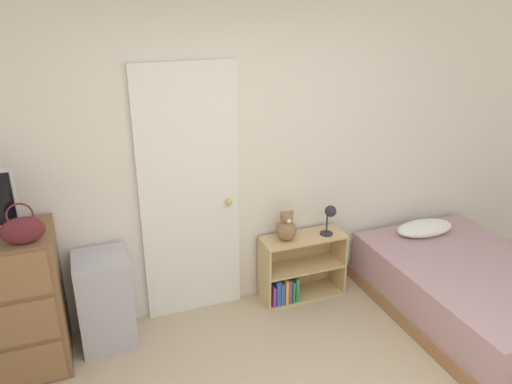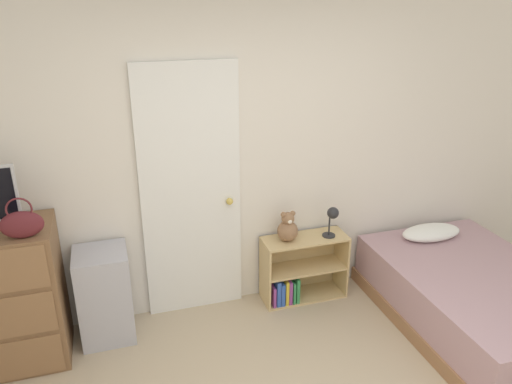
% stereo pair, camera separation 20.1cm
% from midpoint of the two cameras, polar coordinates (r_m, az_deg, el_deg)
% --- Properties ---
extents(wall_back, '(10.00, 0.06, 2.55)m').
position_cam_midpoint_polar(wall_back, '(3.97, -3.98, 3.84)').
color(wall_back, silver).
rests_on(wall_back, ground_plane).
extents(door_closed, '(0.79, 0.09, 2.05)m').
position_cam_midpoint_polar(door_closed, '(3.92, -8.99, -0.48)').
color(door_closed, white).
rests_on(door_closed, ground_plane).
extents(handbag, '(0.27, 0.10, 0.28)m').
position_cam_midpoint_polar(handbag, '(3.45, -26.67, -3.89)').
color(handbag, '#591E23').
rests_on(handbag, dresser).
extents(storage_bin, '(0.39, 0.38, 0.73)m').
position_cam_midpoint_polar(storage_bin, '(4.00, -18.30, -11.65)').
color(storage_bin, '#ADADB7').
rests_on(storage_bin, ground_plane).
extents(bookshelf, '(0.73, 0.28, 0.58)m').
position_cam_midpoint_polar(bookshelf, '(4.40, 3.19, -9.11)').
color(bookshelf, tan).
rests_on(bookshelf, ground_plane).
extents(teddy_bear, '(0.17, 0.17, 0.26)m').
position_cam_midpoint_polar(teddy_bear, '(4.14, 2.10, -4.08)').
color(teddy_bear, '#8C6647').
rests_on(teddy_bear, bookshelf).
extents(desk_lamp, '(0.13, 0.12, 0.27)m').
position_cam_midpoint_polar(desk_lamp, '(4.23, 7.10, -2.57)').
color(desk_lamp, '#262628').
rests_on(desk_lamp, bookshelf).
extents(bed, '(1.25, 1.81, 0.57)m').
position_cam_midpoint_polar(bed, '(4.48, 22.17, -10.40)').
color(bed, '#996B47').
rests_on(bed, ground_plane).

